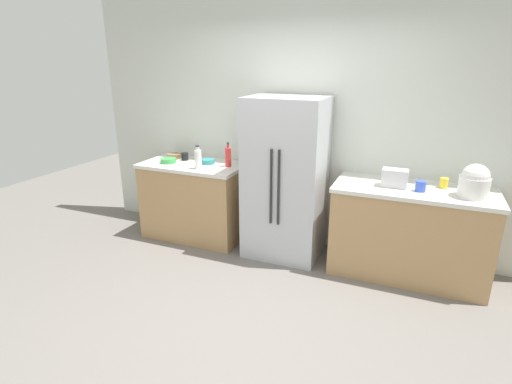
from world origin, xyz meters
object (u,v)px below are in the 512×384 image
(cup_b, at_px, (421,186))
(toaster, at_px, (395,178))
(rice_cooker, at_px, (475,182))
(bottle_a, at_px, (198,159))
(refrigerator, at_px, (286,179))
(cup_a, at_px, (444,183))
(bottle_b, at_px, (228,157))
(bowl_c, at_px, (168,161))
(cup_c, at_px, (185,156))
(bowl_a, at_px, (174,156))
(bowl_b, at_px, (208,161))

(cup_b, bearing_deg, toaster, 167.11)
(rice_cooker, distance_m, bottle_a, 2.73)
(refrigerator, relative_size, cup_a, 17.69)
(refrigerator, distance_m, cup_a, 1.54)
(rice_cooker, xyz_separation_m, bottle_b, (-2.47, 0.12, -0.03))
(cup_b, xyz_separation_m, bowl_c, (-2.77, -0.00, -0.02))
(cup_c, xyz_separation_m, bowl_a, (-0.18, 0.04, -0.02))
(rice_cooker, relative_size, bottle_a, 1.13)
(toaster, bearing_deg, bowl_b, 177.51)
(bowl_b, bearing_deg, bottle_b, -4.82)
(bottle_b, xyz_separation_m, bowl_c, (-0.73, -0.13, -0.09))
(bottle_a, height_order, bottle_b, bottle_b)
(bottle_a, height_order, cup_a, bottle_a)
(rice_cooker, distance_m, bowl_a, 3.27)
(bottle_b, bearing_deg, cup_b, -3.40)
(bowl_b, bearing_deg, bowl_c, -161.64)
(bottle_a, xyz_separation_m, bottle_b, (0.26, 0.22, -0.00))
(bottle_a, distance_m, bottle_b, 0.34)
(toaster, relative_size, cup_a, 2.43)
(refrigerator, bearing_deg, rice_cooker, -2.37)
(bowl_b, bearing_deg, refrigerator, -3.98)
(toaster, relative_size, cup_c, 2.52)
(bottle_b, relative_size, cup_b, 2.80)
(bottle_b, distance_m, cup_a, 2.24)
(bowl_b, bearing_deg, cup_b, -3.57)
(cup_a, distance_m, cup_b, 0.28)
(toaster, bearing_deg, bottle_b, 177.86)
(bottle_a, xyz_separation_m, bowl_c, (-0.47, 0.10, -0.09))
(bowl_a, height_order, bowl_b, bowl_a)
(bowl_b, bearing_deg, rice_cooker, -2.95)
(cup_b, bearing_deg, bowl_b, 176.43)
(cup_a, xyz_separation_m, bowl_b, (-2.52, -0.05, -0.02))
(rice_cooker, height_order, cup_b, rice_cooker)
(bowl_c, bearing_deg, cup_a, 3.84)
(refrigerator, relative_size, bowl_a, 9.43)
(bottle_b, relative_size, cup_a, 2.84)
(rice_cooker, xyz_separation_m, cup_a, (-0.23, 0.19, -0.09))
(bottle_a, xyz_separation_m, bowl_a, (-0.53, 0.33, -0.09))
(refrigerator, distance_m, rice_cooker, 1.78)
(refrigerator, bearing_deg, cup_b, -3.27)
(cup_b, relative_size, bowl_a, 0.54)
(rice_cooker, distance_m, bottle_b, 2.47)
(bottle_b, relative_size, cup_c, 2.96)
(bottle_b, height_order, bowl_c, bottle_b)
(bowl_c, bearing_deg, cup_c, 59.51)
(cup_c, bearing_deg, cup_a, 0.26)
(refrigerator, height_order, bottle_b, refrigerator)
(bottle_a, relative_size, bowl_c, 1.45)
(refrigerator, height_order, cup_a, refrigerator)
(bowl_b, bearing_deg, bottle_a, -86.19)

